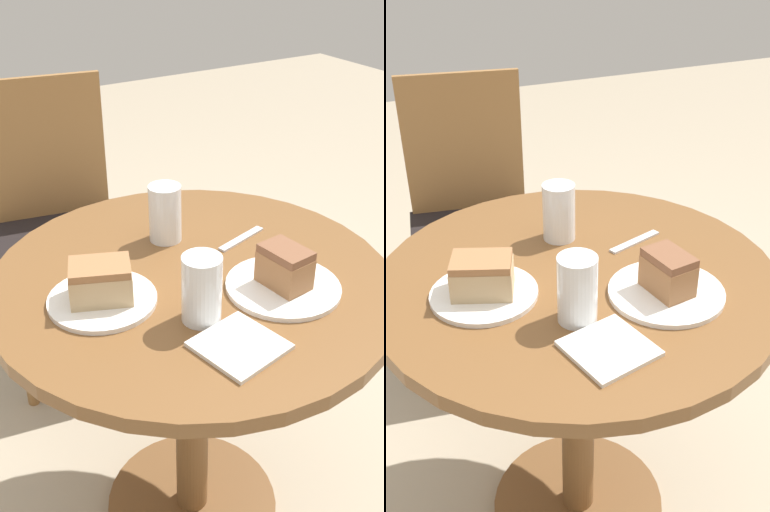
# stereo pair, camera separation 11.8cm
# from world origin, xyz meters

# --- Properties ---
(ground_plane) EXTENTS (8.00, 8.00, 0.00)m
(ground_plane) POSITION_xyz_m (0.00, 0.00, 0.00)
(ground_plane) COLOR tan
(table) EXTENTS (0.81, 0.81, 0.72)m
(table) POSITION_xyz_m (0.00, 0.00, 0.54)
(table) COLOR brown
(table) RESTS_ON ground_plane
(chair) EXTENTS (0.47, 0.48, 0.92)m
(chair) POSITION_xyz_m (-0.01, 0.80, 0.48)
(chair) COLOR olive
(chair) RESTS_ON ground_plane
(plate_near) EXTENTS (0.22, 0.22, 0.01)m
(plate_near) POSITION_xyz_m (0.12, -0.14, 0.73)
(plate_near) COLOR white
(plate_near) RESTS_ON table
(plate_far) EXTENTS (0.21, 0.21, 0.01)m
(plate_far) POSITION_xyz_m (-0.20, -0.00, 0.73)
(plate_far) COLOR white
(plate_far) RESTS_ON table
(cake_slice_near) EXTENTS (0.08, 0.10, 0.08)m
(cake_slice_near) POSITION_xyz_m (0.12, -0.14, 0.77)
(cake_slice_near) COLOR #9E6B42
(cake_slice_near) RESTS_ON plate_near
(cake_slice_far) EXTENTS (0.14, 0.12, 0.07)m
(cake_slice_far) POSITION_xyz_m (-0.20, -0.00, 0.77)
(cake_slice_far) COLOR tan
(cake_slice_far) RESTS_ON plate_far
(glass_lemonade) EXTENTS (0.07, 0.07, 0.13)m
(glass_lemonade) POSITION_xyz_m (0.02, 0.15, 0.78)
(glass_lemonade) COLOR beige
(glass_lemonade) RESTS_ON table
(glass_water) EXTENTS (0.07, 0.07, 0.13)m
(glass_water) POSITION_xyz_m (-0.07, -0.14, 0.78)
(glass_water) COLOR silver
(glass_water) RESTS_ON table
(napkin_stack) EXTENTS (0.16, 0.16, 0.01)m
(napkin_stack) POSITION_xyz_m (-0.05, -0.24, 0.73)
(napkin_stack) COLOR silver
(napkin_stack) RESTS_ON table
(spoon) EXTENTS (0.14, 0.06, 0.00)m
(spoon) POSITION_xyz_m (0.17, 0.06, 0.72)
(spoon) COLOR silver
(spoon) RESTS_ON table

